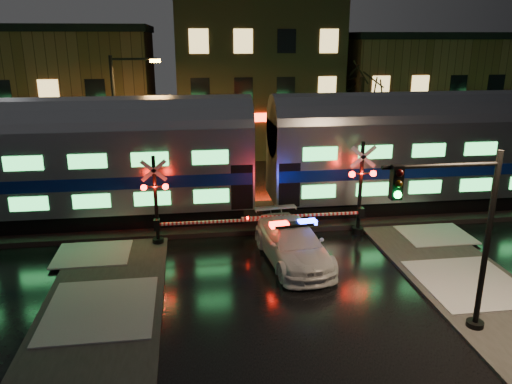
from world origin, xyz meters
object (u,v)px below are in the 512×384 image
(streetlight, at_px, (121,120))
(crossing_signal_right, at_px, (353,198))
(crossing_signal_left, at_px, (165,210))
(police_car, at_px, (293,243))
(traffic_light, at_px, (460,241))

(streetlight, bearing_deg, crossing_signal_right, -32.04)
(crossing_signal_left, height_order, streetlight, streetlight)
(police_car, distance_m, streetlight, 12.31)
(crossing_signal_left, bearing_deg, police_car, -24.94)
(crossing_signal_left, xyz_separation_m, streetlight, (-2.37, 6.70, 2.85))
(police_car, xyz_separation_m, crossing_signal_right, (3.23, 2.37, 1.00))
(crossing_signal_right, bearing_deg, police_car, -143.67)
(police_car, height_order, traffic_light, traffic_light)
(police_car, relative_size, streetlight, 0.72)
(police_car, relative_size, crossing_signal_left, 0.99)
(police_car, distance_m, crossing_signal_right, 4.13)
(crossing_signal_right, height_order, streetlight, streetlight)
(crossing_signal_right, distance_m, streetlight, 12.89)
(police_car, xyz_separation_m, crossing_signal_left, (-5.09, 2.37, 0.85))
(police_car, bearing_deg, traffic_light, -62.91)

